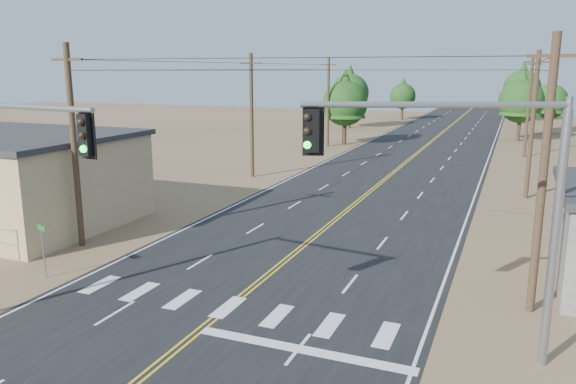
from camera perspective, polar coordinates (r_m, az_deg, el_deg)
The scene contains 15 objects.
road at distance 41.40m, azimuth 8.36°, elevation 0.07°, with size 15.00×200.00×0.02m, color black.
utility_pole_left_near at distance 29.45m, azimuth -20.91°, elevation 4.47°, with size 1.80×0.30×10.00m.
utility_pole_left_mid at distance 46.05m, azimuth -3.72°, elevation 7.84°, with size 1.80×0.30×10.00m.
utility_pole_left_far at distance 64.61m, azimuth 4.10°, elevation 9.15°, with size 1.80×0.30×10.00m.
utility_pole_right_near at distance 21.67m, azimuth 24.50°, elevation 1.58°, with size 1.80×0.30×10.00m.
utility_pole_right_mid at distance 41.51m, azimuth 23.58°, elevation 6.34°, with size 1.80×0.30×10.00m.
utility_pole_right_far at distance 61.45m, azimuth 23.25°, elevation 8.02°, with size 1.80×0.30×10.00m.
signal_mast_right at distance 16.81m, azimuth 19.13°, elevation 0.47°, with size 7.03×3.00×8.03m.
street_sign at distance 25.99m, azimuth -23.64°, elevation -4.75°, with size 0.66×0.26×2.34m.
tree_left_near at distance 66.46m, azimuth 5.82°, elevation 9.41°, with size 5.26×5.26×8.76m.
tree_left_mid at distance 85.79m, azimuth 6.30°, elevation 10.36°, with size 5.69×5.69×9.48m.
tree_left_far at distance 101.39m, azimuth 11.59°, elevation 9.78°, with size 4.45×4.45×7.41m.
tree_right_near at distance 75.03m, azimuth 22.64°, elevation 8.94°, with size 5.34×5.34×8.90m.
tree_right_mid at distance 86.00m, azimuth 25.10°, elevation 8.64°, with size 4.74×4.74×7.90m.
tree_right_far at distance 103.50m, azimuth 22.71°, elevation 10.03°, with size 6.03×6.03×10.04m.
Camera 1 is at (9.46, -9.34, 8.78)m, focal length 35.00 mm.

